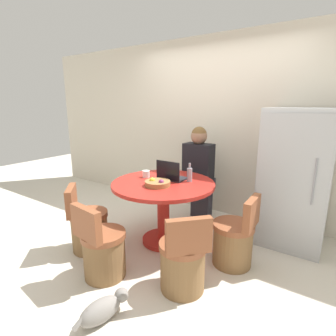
# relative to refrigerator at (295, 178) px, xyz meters

# --- Properties ---
(ground_plane) EXTENTS (12.00, 12.00, 0.00)m
(ground_plane) POSITION_rel_refrigerator_xyz_m (-1.21, -1.03, -0.80)
(ground_plane) COLOR beige
(wall_back) EXTENTS (7.00, 0.06, 2.60)m
(wall_back) POSITION_rel_refrigerator_xyz_m (-1.21, 0.40, 0.50)
(wall_back) COLOR beige
(wall_back) RESTS_ON ground_plane
(refrigerator) EXTENTS (0.73, 0.72, 1.60)m
(refrigerator) POSITION_rel_refrigerator_xyz_m (0.00, 0.00, 0.00)
(refrigerator) COLOR silver
(refrigerator) RESTS_ON ground_plane
(dining_table) EXTENTS (1.20, 1.20, 0.76)m
(dining_table) POSITION_rel_refrigerator_xyz_m (-1.27, -0.87, -0.23)
(dining_table) COLOR #B2261E
(dining_table) RESTS_ON ground_plane
(chair_near_left_corner) EXTENTS (0.49, 0.49, 0.76)m
(chair_near_left_corner) POSITION_rel_refrigerator_xyz_m (-1.89, -1.50, -0.53)
(chair_near_left_corner) COLOR brown
(chair_near_left_corner) RESTS_ON ground_plane
(chair_right_side) EXTENTS (0.42, 0.42, 0.76)m
(chair_right_side) POSITION_rel_refrigerator_xyz_m (-0.39, -0.85, -0.53)
(chair_right_side) COLOR brown
(chair_right_side) RESTS_ON ground_plane
(chair_near_camera) EXTENTS (0.43, 0.44, 0.76)m
(chair_near_camera) POSITION_rel_refrigerator_xyz_m (-1.38, -1.74, -0.53)
(chair_near_camera) COLOR brown
(chair_near_camera) RESTS_ON ground_plane
(chair_near_right_corner) EXTENTS (0.49, 0.49, 0.76)m
(chair_near_right_corner) POSITION_rel_refrigerator_xyz_m (-0.64, -1.48, -0.53)
(chair_near_right_corner) COLOR brown
(chair_near_right_corner) RESTS_ON ground_plane
(person_seated) EXTENTS (0.40, 0.37, 1.35)m
(person_seated) POSITION_rel_refrigerator_xyz_m (-1.22, -0.05, -0.05)
(person_seated) COLOR #2D2D38
(person_seated) RESTS_ON ground_plane
(laptop) EXTENTS (0.32, 0.24, 0.24)m
(laptop) POSITION_rel_refrigerator_xyz_m (-1.25, -0.73, 0.01)
(laptop) COLOR #232328
(laptop) RESTS_ON dining_table
(fruit_bowl) EXTENTS (0.29, 0.29, 0.09)m
(fruit_bowl) POSITION_rel_refrigerator_xyz_m (-1.25, -1.02, -0.01)
(fruit_bowl) COLOR olive
(fruit_bowl) RESTS_ON dining_table
(coffee_cup) EXTENTS (0.09, 0.09, 0.08)m
(coffee_cup) POSITION_rel_refrigerator_xyz_m (-1.57, -0.82, -0.00)
(coffee_cup) COLOR white
(coffee_cup) RESTS_ON dining_table
(bottle) EXTENTS (0.06, 0.06, 0.22)m
(bottle) POSITION_rel_refrigerator_xyz_m (-1.03, -0.68, 0.04)
(bottle) COLOR #9999A3
(bottle) RESTS_ON dining_table
(cat) EXTENTS (0.23, 0.47, 0.19)m
(cat) POSITION_rel_refrigerator_xyz_m (-0.97, -2.13, -0.70)
(cat) COLOR gray
(cat) RESTS_ON ground_plane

